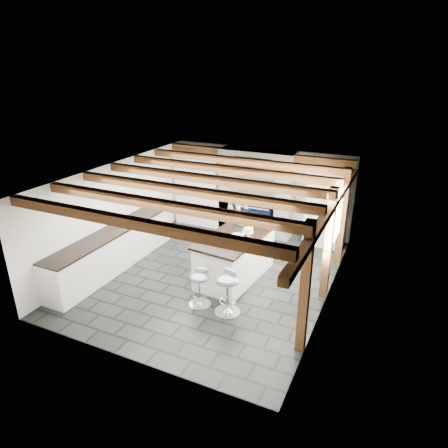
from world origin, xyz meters
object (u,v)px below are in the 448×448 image
at_px(kitchen_island, 235,256).
at_px(bar_stool_far, 200,283).
at_px(range_cooker, 256,216).
at_px(bar_stool_near, 228,287).

height_order(kitchen_island, bar_stool_far, kitchen_island).
xyz_separation_m(range_cooker, bar_stool_far, (0.31, -3.83, 0.03)).
relative_size(range_cooker, kitchen_island, 0.47).
distance_m(kitchen_island, bar_stool_near, 1.38).
distance_m(kitchen_island, bar_stool_far, 1.32).
height_order(range_cooker, bar_stool_far, range_cooker).
height_order(kitchen_island, bar_stool_near, kitchen_island).
xyz_separation_m(range_cooker, kitchen_island, (0.49, -2.53, 0.05)).
relative_size(kitchen_island, bar_stool_near, 2.33).
height_order(range_cooker, kitchen_island, kitchen_island).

